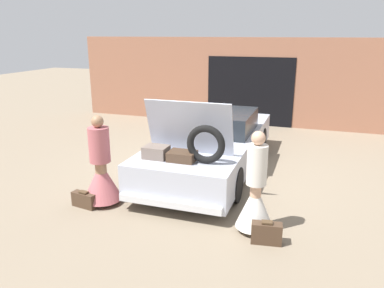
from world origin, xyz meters
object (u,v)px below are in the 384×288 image
at_px(person_right, 255,197).
at_px(car, 212,144).
at_px(person_left, 101,173).
at_px(suitcase_beside_right_person, 266,233).
at_px(suitcase_beside_left_person, 84,200).

bearing_deg(person_right, car, 20.61).
distance_m(car, person_right, 2.77).
relative_size(person_left, suitcase_beside_right_person, 3.50).
bearing_deg(car, suitcase_beside_left_person, -121.77).
xyz_separation_m(car, suitcase_beside_right_person, (1.60, -2.72, -0.43)).
height_order(person_left, person_right, person_left).
relative_size(car, person_left, 3.13).
xyz_separation_m(person_right, suitcase_beside_right_person, (0.23, -0.30, -0.41)).
xyz_separation_m(person_right, suitcase_beside_left_person, (-2.95, -0.14, -0.43)).
distance_m(person_left, suitcase_beside_left_person, 0.55).
bearing_deg(person_right, suitcase_beside_right_person, -151.61).
bearing_deg(car, person_left, -120.75).
xyz_separation_m(car, person_left, (-1.37, -2.30, -0.02)).
bearing_deg(suitcase_beside_right_person, person_right, 127.28).
distance_m(person_left, suitcase_beside_right_person, 3.02).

